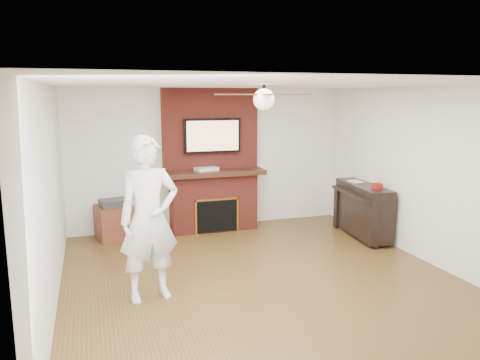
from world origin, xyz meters
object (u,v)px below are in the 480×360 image
object	(u,v)px
fireplace	(212,174)
person	(149,219)
side_table	(115,220)
piano	(363,209)

from	to	relation	value
fireplace	person	xyz separation A→B (m)	(-1.44, -2.65, -0.03)
fireplace	side_table	xyz separation A→B (m)	(-1.71, -0.07, -0.69)
fireplace	side_table	size ratio (longest dim) A/B	3.66
piano	side_table	bearing A→B (deg)	168.93
fireplace	person	world-z (taller)	fireplace
person	side_table	distance (m)	2.68
fireplace	piano	xyz separation A→B (m)	(2.28, -1.28, -0.51)
side_table	piano	world-z (taller)	piano
person	piano	size ratio (longest dim) A/B	1.36
person	fireplace	bearing A→B (deg)	50.98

